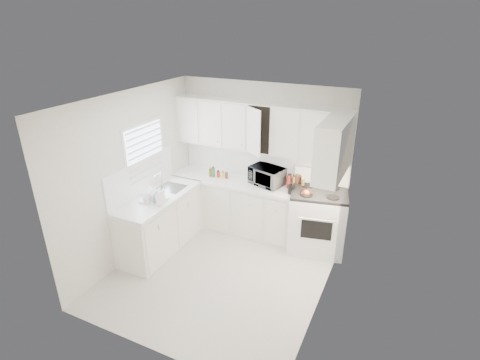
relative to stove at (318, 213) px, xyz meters
The scene contains 34 objects.
floor 1.81m from the stove, 131.65° to the right, with size 3.20×3.20×0.00m, color silver.
ceiling 2.57m from the stove, 131.65° to the right, with size 3.20×3.20×0.00m, color white.
wall_back 1.33m from the stove, 163.04° to the left, with size 3.00×3.00×0.00m, color white.
wall_front 3.13m from the stove, 111.38° to the right, with size 3.00×3.00×0.00m, color white.
wall_left 2.97m from the stove, 154.34° to the right, with size 3.20×3.20×0.00m, color white.
wall_right 1.46m from the stove, 73.18° to the right, with size 3.20×3.20×0.00m, color white.
window_blinds 2.89m from the stove, 160.73° to the right, with size 0.06×0.96×1.06m, color white, non-canonical shape.
lower_cabinets_back 1.53m from the stove, behind, with size 2.22×0.60×0.90m, color white, non-canonical shape.
lower_cabinets_left 2.56m from the stove, 155.47° to the right, with size 0.60×1.60×0.90m, color white, non-canonical shape.
countertop_back 1.53m from the stove, behind, with size 2.24×0.64×0.05m, color white.
countertop_left 2.55m from the stove, 155.37° to the right, with size 0.64×1.62×0.05m, color white.
backsplash_back 1.29m from the stove, 163.51° to the left, with size 2.98×0.02×0.55m, color white.
backsplash_left 2.87m from the stove, 157.92° to the right, with size 0.02×1.60×0.55m, color white.
upper_cabinets_back 1.41m from the stove, behind, with size 3.00×0.33×0.80m, color white, non-canonical shape.
upper_cabinets_right 0.97m from the stove, 63.83° to the right, with size 0.33×0.90×0.80m, color white, non-canonical shape.
sink 2.45m from the stove, 162.94° to the right, with size 0.42×0.38×0.30m, color gray, non-canonical shape.
stove is the anchor object (origin of this frame).
tea_kettle 0.45m from the stove, 138.37° to the right, with size 0.23×0.20×0.21m, color #953928, non-canonical shape.
frying_pan 0.39m from the stove, 41.63° to the left, with size 0.28×0.47×0.04m, color black, non-canonical shape.
microwave 1.05m from the stove, behind, with size 0.55×0.31×0.37m, color gray.
rice_cooker 1.17m from the stove, behind, with size 0.25×0.25×0.25m, color white, non-canonical shape.
paper_towel 1.18m from the stove, 169.81° to the left, with size 0.12×0.12×0.27m, color white.
utensil_crock 0.65m from the stove, 169.44° to the right, with size 0.12×0.12×0.36m, color black, non-canonical shape.
dish_rack 2.61m from the stove, 151.34° to the right, with size 0.38×0.28×0.21m, color white, non-canonical shape.
spice_left_0 2.01m from the stove, behind, with size 0.06×0.06×0.13m, color brown.
spice_left_1 1.93m from the stove, behind, with size 0.06×0.06×0.13m, color #267335.
spice_left_2 1.86m from the stove, behind, with size 0.06×0.06×0.13m, color red.
spice_left_3 1.78m from the stove, behind, with size 0.06×0.06×0.13m, color yellow.
spice_left_4 1.71m from the stove, behind, with size 0.06×0.06×0.13m, color brown.
sauce_right_0 0.69m from the stove, 159.53° to the left, with size 0.06×0.06×0.19m, color red.
sauce_right_1 0.63m from the stove, 163.73° to the left, with size 0.06×0.06×0.19m, color yellow.
sauce_right_2 0.61m from the stove, 154.88° to the left, with size 0.06×0.06×0.19m, color brown.
sauce_right_3 0.55m from the stove, 159.31° to the left, with size 0.06×0.06×0.19m, color black.
sauce_right_4 0.54m from the stove, 147.77° to the left, with size 0.06×0.06×0.19m, color brown.
Camera 1 is at (2.25, -4.06, 3.55)m, focal length 28.07 mm.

